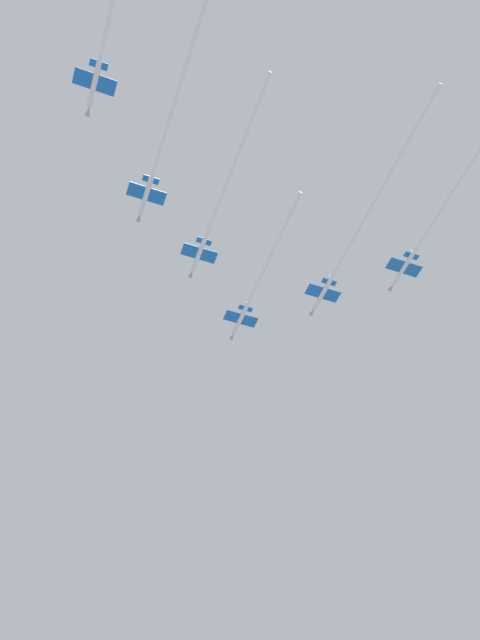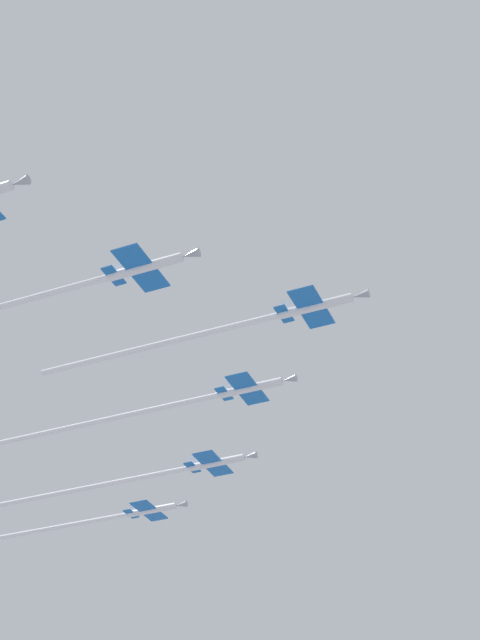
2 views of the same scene
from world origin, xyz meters
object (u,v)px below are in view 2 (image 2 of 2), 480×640
Objects in this scene: jet_port_inner at (162,407)px; jet_starboard_inner at (12,304)px; jet_center_rear at (82,523)px; jet_lead at (233,326)px; jet_port_outer at (135,479)px.

jet_port_inner is 0.85× the size of jet_starboard_inner.
jet_port_inner is 0.99× the size of jet_center_rear.
jet_center_rear is (72.23, 20.56, 1.67)m from jet_starboard_inner.
jet_lead is 29.65m from jet_starboard_inner.
jet_starboard_inner is 52.32m from jet_port_outer.
jet_starboard_inner is at bearing -54.62° from jet_lead.
jet_port_inner is 34.66m from jet_starboard_inner.
jet_center_rear is at bearing -129.10° from jet_port_outer.
jet_lead is 0.87× the size of jet_port_inner.
jet_port_outer is 27.29m from jet_center_rear.
jet_center_rear is at bearing -134.41° from jet_port_inner.
jet_lead reaches higher than jet_port_outer.
jet_starboard_inner is 1.16× the size of jet_port_outer.
jet_port_inner reaches higher than jet_lead.
jet_port_outer is at bearing 50.90° from jet_center_rear.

